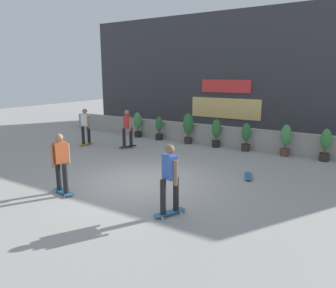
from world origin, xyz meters
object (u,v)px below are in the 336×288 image
skater_foreground (85,125)px  skater_by_wall_left (170,177)px  potted_plant_0 (138,123)px  potted_plant_2 (188,126)px  potted_plant_1 (159,128)px  potted_plant_6 (326,144)px  skater_far_left (61,161)px  potted_plant_3 (216,132)px  potted_plant_4 (246,136)px  skater_mid_plaza (127,127)px  potted_plant_5 (286,139)px  skateboard_near_camera (248,176)px

skater_foreground → skater_by_wall_left: size_ratio=1.00×
potted_plant_0 → potted_plant_2: (2.98, 0.00, 0.11)m
skater_foreground → skater_by_wall_left: same height
potted_plant_1 → potted_plant_6: (7.52, 0.00, 0.06)m
potted_plant_6 → skater_foreground: (-9.77, -2.76, 0.27)m
potted_plant_2 → skater_far_left: skater_far_left is taller
potted_plant_3 → potted_plant_4: potted_plant_3 is taller
potted_plant_1 → potted_plant_4: 4.45m
potted_plant_1 → potted_plant_6: potted_plant_6 is taller
potted_plant_3 → skater_mid_plaza: 3.99m
potted_plant_4 → skater_mid_plaza: bearing=-154.6°
skater_mid_plaza → skater_by_wall_left: (5.22, -4.91, 0.00)m
skater_foreground → skater_far_left: size_ratio=1.00×
potted_plant_1 → potted_plant_2: potted_plant_2 is taller
potted_plant_1 → skater_far_left: 7.75m
potted_plant_0 → skater_foreground: (-0.92, -2.76, 0.21)m
potted_plant_5 → skateboard_near_camera: 3.58m
skater_foreground → skater_far_left: same height
potted_plant_0 → potted_plant_4: size_ratio=1.08×
potted_plant_2 → skater_far_left: 7.54m
potted_plant_3 → potted_plant_4: 1.38m
potted_plant_2 → skater_mid_plaza: (-1.87, -2.22, 0.11)m
skater_mid_plaza → potted_plant_1: bearing=84.2°
potted_plant_4 → potted_plant_1: bearing=180.0°
potted_plant_2 → skater_by_wall_left: skater_by_wall_left is taller
potted_plant_6 → potted_plant_2: bearing=180.0°
potted_plant_4 → skateboard_near_camera: size_ratio=1.47×
potted_plant_0 → skater_foreground: size_ratio=0.77×
potted_plant_5 → potted_plant_6: size_ratio=1.03×
skater_foreground → skater_mid_plaza: same height
potted_plant_4 → skater_by_wall_left: skater_by_wall_left is taller
potted_plant_1 → potted_plant_2: (1.65, 0.00, 0.22)m
potted_plant_0 → skateboard_near_camera: size_ratio=1.59×
potted_plant_4 → potted_plant_3: bearing=180.0°
skater_mid_plaza → skateboard_near_camera: (5.93, -1.29, -0.88)m
potted_plant_2 → potted_plant_6: potted_plant_2 is taller
potted_plant_0 → skateboard_near_camera: bearing=-26.5°
potted_plant_4 → skater_foreground: size_ratio=0.71×
potted_plant_1 → skater_mid_plaza: skater_mid_plaza is taller
skater_far_left → skateboard_near_camera: bearing=45.8°
potted_plant_6 → potted_plant_4: bearing=180.0°
skater_mid_plaza → potted_plant_2: bearing=49.8°
potted_plant_1 → potted_plant_2: 1.66m
potted_plant_4 → potted_plant_6: bearing=0.0°
potted_plant_3 → skater_mid_plaza: bearing=-146.1°
potted_plant_0 → skater_by_wall_left: skater_by_wall_left is taller
skater_far_left → skater_by_wall_left: same height
potted_plant_1 → skater_by_wall_left: bearing=-55.0°
potted_plant_5 → skater_foreground: bearing=-161.6°
potted_plant_1 → skater_mid_plaza: 2.25m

